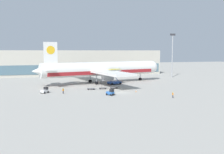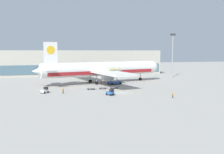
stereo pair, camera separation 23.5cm
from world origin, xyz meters
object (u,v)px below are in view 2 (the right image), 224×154
object	(u,v)px
airplane_main	(100,69)
baggage_dolly_lead	(91,89)
traffic_cone_near	(136,91)
light_mast	(173,52)
baggage_tug_foreground	(110,92)
scissor_lift_loader	(114,79)
ground_crew_near	(63,90)
baggage_dolly_third	(114,88)
ground_crew_far	(173,94)
baggage_tug_mid	(45,90)
baggage_dolly_second	(103,88)

from	to	relation	value
airplane_main	baggage_dolly_lead	xyz separation A→B (m)	(-7.36, -16.72, -5.45)
traffic_cone_near	light_mast	bearing A→B (deg)	47.90
baggage_tug_foreground	scissor_lift_loader	bearing A→B (deg)	124.26
ground_crew_near	baggage_dolly_third	bearing A→B (deg)	-19.23
light_mast	ground_crew_far	size ratio (longest dim) A/B	13.07
light_mast	baggage_dolly_third	distance (m)	51.14
baggage_tug_mid	ground_crew_near	bearing A→B (deg)	-70.43
light_mast	ground_crew_far	world-z (taller)	light_mast
baggage_dolly_third	baggage_dolly_second	bearing A→B (deg)	-173.60
scissor_lift_loader	ground_crew_near	bearing A→B (deg)	-155.47
light_mast	baggage_dolly_second	bearing A→B (deg)	-146.40
baggage_dolly_lead	baggage_dolly_second	xyz separation A→B (m)	(4.32, 0.20, 0.00)
airplane_main	baggage_tug_mid	size ratio (longest dim) A/B	20.83
baggage_tug_foreground	baggage_dolly_lead	world-z (taller)	baggage_tug_foreground
traffic_cone_near	baggage_dolly_third	bearing A→B (deg)	117.92
scissor_lift_loader	baggage_dolly_third	size ratio (longest dim) A/B	1.66
baggage_dolly_lead	traffic_cone_near	xyz separation A→B (m)	(13.40, -9.22, -0.03)
light_mast	airplane_main	bearing A→B (deg)	-162.73
airplane_main	baggage_dolly_second	world-z (taller)	airplane_main
light_mast	baggage_dolly_lead	xyz separation A→B (m)	(-48.36, -29.47, -12.67)
baggage_tug_mid	baggage_dolly_lead	distance (m)	16.11
light_mast	baggage_dolly_second	world-z (taller)	light_mast
airplane_main	scissor_lift_loader	distance (m)	8.02
light_mast	baggage_tug_mid	size ratio (longest dim) A/B	8.18
baggage_tug_foreground	ground_crew_far	xyz separation A→B (m)	(16.31, -9.07, 0.13)
baggage_dolly_second	ground_crew_far	size ratio (longest dim) A/B	2.19
ground_crew_far	baggage_tug_mid	bearing A→B (deg)	-107.75
baggage_dolly_lead	traffic_cone_near	bearing A→B (deg)	-26.80
baggage_dolly_lead	baggage_dolly_second	size ratio (longest dim) A/B	1.00
airplane_main	traffic_cone_near	bearing A→B (deg)	-89.69
light_mast	baggage_dolly_second	distance (m)	54.38
light_mast	baggage_tug_foreground	bearing A→B (deg)	-136.61
light_mast	traffic_cone_near	size ratio (longest dim) A/B	31.03
scissor_lift_loader	ground_crew_near	world-z (taller)	scissor_lift_loader
baggage_tug_foreground	ground_crew_far	world-z (taller)	baggage_tug_foreground
ground_crew_near	baggage_dolly_second	bearing A→B (deg)	-14.37
ground_crew_near	baggage_tug_foreground	bearing A→B (deg)	-63.81
scissor_lift_loader	ground_crew_far	distance (m)	34.00
scissor_lift_loader	baggage_tug_foreground	size ratio (longest dim) A/B	2.24
scissor_lift_loader	baggage_dolly_third	xyz separation A→B (m)	(-3.43, -11.00, -1.94)
baggage_tug_foreground	baggage_dolly_third	xyz separation A→B (m)	(4.83, 12.93, -0.49)
baggage_tug_mid	baggage_dolly_lead	world-z (taller)	baggage_tug_mid
baggage_dolly_lead	light_mast	bearing A→B (deg)	39.10
scissor_lift_loader	ground_crew_far	world-z (taller)	scissor_lift_loader
ground_crew_near	traffic_cone_near	size ratio (longest dim) A/B	2.45
ground_crew_far	baggage_tug_foreground	bearing A→B (deg)	-109.23
baggage_tug_foreground	ground_crew_near	distance (m)	15.53
light_mast	baggage_dolly_third	world-z (taller)	light_mast
ground_crew_far	traffic_cone_near	distance (m)	14.27
baggage_tug_foreground	baggage_dolly_second	xyz separation A→B (m)	(0.70, 13.03, -0.49)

